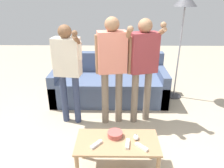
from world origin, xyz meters
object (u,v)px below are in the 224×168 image
object	(u,v)px
game_remote_nunchuk	(136,137)
floor_lamp	(185,6)
couch	(109,84)
game_remote_wand_far	(96,144)
game_remote_wand_near	(141,147)
game_remote_wand_spare	(128,144)
coffee_table	(117,145)
player_left	(68,65)
player_center	(112,60)
snack_bowl	(115,134)
player_right	(143,61)

from	to	relation	value
game_remote_nunchuk	floor_lamp	size ratio (longest dim) A/B	0.05
couch	game_remote_wand_far	bearing A→B (deg)	-92.79
game_remote_wand_far	game_remote_wand_near	bearing A→B (deg)	-3.83
game_remote_wand_near	game_remote_wand_spare	distance (m)	0.15
floor_lamp	game_remote_wand_near	world-z (taller)	floor_lamp
floor_lamp	game_remote_wand_spare	distance (m)	2.61
coffee_table	player_left	bearing A→B (deg)	124.98
coffee_table	player_center	world-z (taller)	player_center
coffee_table	game_remote_wand_near	bearing A→B (deg)	-22.82
couch	game_remote_nunchuk	xyz separation A→B (m)	(0.35, -1.83, 0.15)
game_remote_wand_far	snack_bowl	bearing A→B (deg)	38.66
snack_bowl	floor_lamp	world-z (taller)	floor_lamp
game_remote_nunchuk	game_remote_wand_spare	xyz separation A→B (m)	(-0.10, -0.11, -0.01)
player_center	player_right	xyz separation A→B (m)	(0.46, 0.05, -0.02)
couch	player_center	xyz separation A→B (m)	(0.06, -0.84, 0.74)
coffee_table	player_center	size ratio (longest dim) A/B	0.56
player_left	game_remote_wand_near	bearing A→B (deg)	-49.39
game_remote_wand_far	coffee_table	bearing A→B (deg)	18.11
coffee_table	player_center	distance (m)	1.24
couch	snack_bowl	bearing A→B (deg)	-86.51
game_remote_nunchuk	player_right	bearing A→B (deg)	80.58
floor_lamp	game_remote_wand_near	xyz separation A→B (m)	(-0.91, -2.06, -1.28)
coffee_table	player_center	bearing A→B (deg)	94.04
game_remote_nunchuk	game_remote_wand_near	world-z (taller)	game_remote_nunchuk
player_center	player_right	bearing A→B (deg)	5.87
player_left	player_right	xyz separation A→B (m)	(1.11, 0.04, 0.05)
coffee_table	floor_lamp	size ratio (longest dim) A/B	0.48
snack_bowl	game_remote_wand_near	distance (m)	0.34
floor_lamp	player_right	world-z (taller)	floor_lamp
couch	game_remote_wand_near	size ratio (longest dim) A/B	15.63
coffee_table	game_remote_wand_far	bearing A→B (deg)	-161.89
snack_bowl	floor_lamp	distance (m)	2.55
couch	floor_lamp	distance (m)	1.93
coffee_table	game_remote_wand_near	xyz separation A→B (m)	(0.26, -0.11, 0.07)
coffee_table	snack_bowl	world-z (taller)	snack_bowl
player_left	game_remote_wand_far	bearing A→B (deg)	-65.99
couch	game_remote_wand_spare	size ratio (longest dim) A/B	14.24
floor_lamp	game_remote_nunchuk	bearing A→B (deg)	-116.45
game_remote_wand_far	couch	bearing A→B (deg)	87.21
player_left	player_center	world-z (taller)	player_center
snack_bowl	player_center	world-z (taller)	player_center
couch	player_left	xyz separation A→B (m)	(-0.59, -0.84, 0.68)
floor_lamp	player_center	xyz separation A→B (m)	(-1.23, -0.92, -0.68)
game_remote_wand_near	game_remote_wand_far	world-z (taller)	same
player_right	game_remote_wand_far	world-z (taller)	player_right
snack_bowl	player_right	size ratio (longest dim) A/B	0.11
coffee_table	snack_bowl	xyz separation A→B (m)	(-0.03, 0.09, 0.09)
coffee_table	game_remote_wand_near	distance (m)	0.29
couch	floor_lamp	bearing A→B (deg)	3.63
coffee_table	game_remote_wand_spare	xyz separation A→B (m)	(0.11, -0.06, 0.07)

